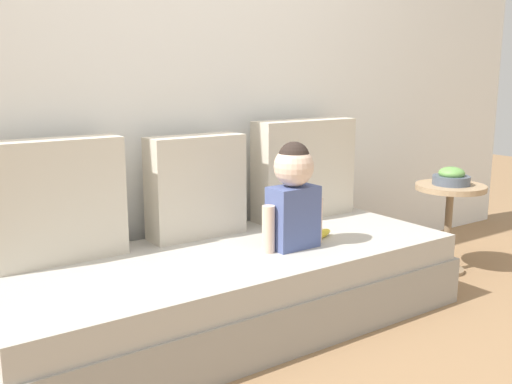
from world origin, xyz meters
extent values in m
plane|color=#93704C|center=(0.00, 0.00, 0.00)|extent=(12.00, 12.00, 0.00)
cube|color=white|center=(0.00, 0.54, 1.21)|extent=(5.32, 0.10, 2.42)
cube|color=#9C978F|center=(0.00, 0.00, 0.11)|extent=(2.12, 0.81, 0.22)
cube|color=#B7B2A8|center=(0.00, 0.00, 0.28)|extent=(2.06, 0.79, 0.12)
cube|color=beige|center=(-0.66, 0.31, 0.60)|extent=(0.56, 0.16, 0.51)
cube|color=beige|center=(0.00, 0.31, 0.59)|extent=(0.47, 0.16, 0.48)
cube|color=beige|center=(0.66, 0.31, 0.61)|extent=(0.59, 0.16, 0.52)
cube|color=#4C5B93|center=(0.26, -0.10, 0.48)|extent=(0.22, 0.14, 0.28)
sphere|color=beige|center=(0.26, -0.10, 0.71)|extent=(0.18, 0.18, 0.18)
sphere|color=#2D231E|center=(0.26, -0.10, 0.75)|extent=(0.14, 0.14, 0.14)
cylinder|color=beige|center=(0.12, -0.10, 0.45)|extent=(0.06, 0.06, 0.21)
cylinder|color=beige|center=(0.40, -0.10, 0.45)|extent=(0.06, 0.06, 0.21)
ellipsoid|color=yellow|center=(0.45, -0.07, 0.37)|extent=(0.18, 0.09, 0.04)
cylinder|color=tan|center=(1.38, -0.09, 0.49)|extent=(0.38, 0.38, 0.03)
cylinder|color=#866E51|center=(1.38, -0.09, 0.24)|extent=(0.04, 0.04, 0.48)
cylinder|color=#866E51|center=(1.38, -0.09, 0.01)|extent=(0.21, 0.21, 0.02)
cylinder|color=#4C5666|center=(1.38, -0.09, 0.53)|extent=(0.20, 0.20, 0.05)
ellipsoid|color=#669E4C|center=(1.38, -0.09, 0.57)|extent=(0.14, 0.14, 0.07)
camera|label=1|loc=(-1.30, -2.05, 1.11)|focal=40.59mm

